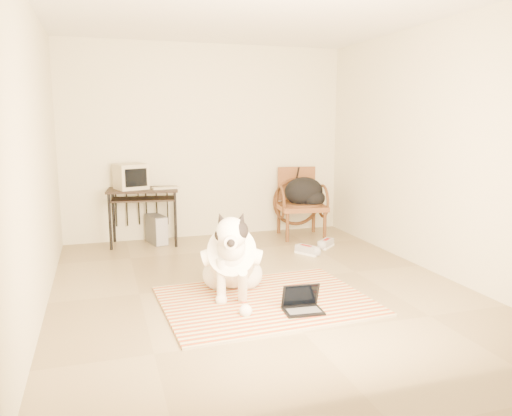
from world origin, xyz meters
name	(u,v)px	position (x,y,z in m)	size (l,w,h in m)	color
floor	(254,282)	(0.00, 0.00, 0.00)	(4.50, 4.50, 0.00)	#8C7956
ceiling	(254,9)	(0.00, 0.00, 2.70)	(4.50, 4.50, 0.00)	white
wall_back	(207,142)	(0.00, 2.25, 1.35)	(4.50, 4.50, 0.00)	beige
wall_front	(372,177)	(0.00, -2.25, 1.35)	(4.50, 4.50, 0.00)	beige
wall_left	(36,157)	(-2.00, 0.00, 1.35)	(4.50, 4.50, 0.00)	beige
wall_right	(426,149)	(2.00, 0.00, 1.35)	(4.50, 4.50, 0.00)	beige
rug	(266,301)	(-0.07, -0.57, 0.01)	(1.93, 1.51, 0.02)	#B83B16
dog	(232,260)	(-0.32, -0.32, 0.36)	(0.64, 1.24, 0.89)	white
laptop	(302,304)	(0.15, -0.92, 0.08)	(0.35, 0.27, 0.23)	black
computer_desk	(143,197)	(-0.94, 1.95, 0.65)	(0.97, 0.63, 0.76)	black
crt_monitor	(131,176)	(-1.09, 1.98, 0.93)	(0.46, 0.45, 0.33)	#AFA689
desk_keyboard	(166,188)	(-0.65, 1.87, 0.77)	(0.36, 0.13, 0.02)	#AFA689
pc_tower	(157,229)	(-0.78, 1.98, 0.19)	(0.27, 0.44, 0.39)	#535356
rattan_chair	(300,202)	(1.26, 1.81, 0.49)	(0.72, 0.70, 0.98)	brown
backpack	(305,193)	(1.29, 1.72, 0.64)	(0.56, 0.49, 0.41)	black
sneaker_left	(307,250)	(0.96, 0.84, 0.05)	(0.27, 0.33, 0.11)	white
sneaker_right	(326,244)	(1.33, 1.08, 0.05)	(0.30, 0.29, 0.11)	white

